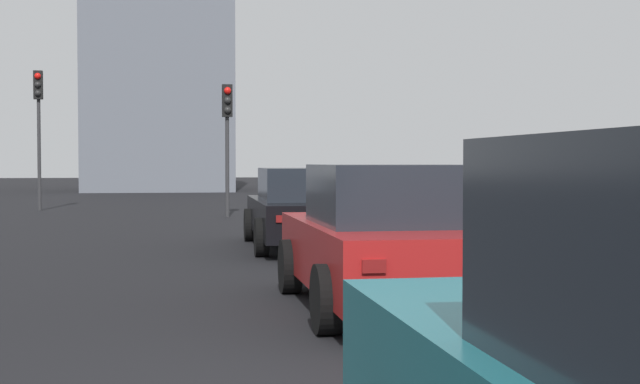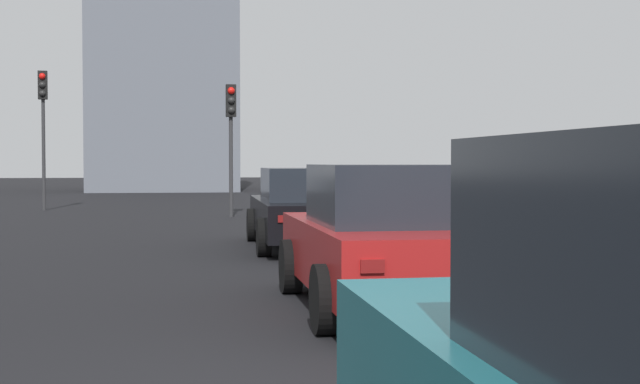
{
  "view_description": "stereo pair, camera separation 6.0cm",
  "coord_description": "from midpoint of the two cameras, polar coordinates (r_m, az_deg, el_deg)",
  "views": [
    {
      "loc": [
        -5.6,
        0.34,
        1.56
      ],
      "look_at": [
        3.32,
        -0.97,
        1.24
      ],
      "focal_mm": 48.98,
      "sensor_mm": 36.0,
      "label": 1
    },
    {
      "loc": [
        -5.61,
        0.28,
        1.56
      ],
      "look_at": [
        3.32,
        -0.97,
        1.24
      ],
      "focal_mm": 48.98,
      "sensor_mm": 36.0,
      "label": 2
    }
  ],
  "objects": [
    {
      "name": "car_black_left_lead",
      "position": [
        15.7,
        -0.69,
        -1.11
      ],
      "size": [
        4.57,
        2.02,
        1.44
      ],
      "rotation": [
        0.0,
        0.0,
        0.0
      ],
      "color": "black",
      "rests_on": "ground_plane"
    },
    {
      "name": "car_red_left_second",
      "position": [
        9.19,
        4.91,
        -3.14
      ],
      "size": [
        4.09,
        2.1,
        1.53
      ],
      "rotation": [
        0.0,
        0.0,
        0.02
      ],
      "color": "maroon",
      "rests_on": "ground_plane"
    },
    {
      "name": "traffic_light_near_left",
      "position": [
        29.12,
        -17.6,
        5.09
      ],
      "size": [
        0.32,
        0.29,
        4.43
      ],
      "rotation": [
        0.0,
        0.0,
        3.2
      ],
      "color": "#2D2D30",
      "rests_on": "ground_plane"
    },
    {
      "name": "traffic_light_near_right",
      "position": [
        24.54,
        -5.77,
        4.6
      ],
      "size": [
        0.32,
        0.29,
        3.7
      ],
      "rotation": [
        0.0,
        0.0,
        3.19
      ],
      "color": "#2D2D30",
      "rests_on": "ground_plane"
    },
    {
      "name": "building_facade_left",
      "position": [
        48.81,
        -10.05,
        9.79
      ],
      "size": [
        8.46,
        7.7,
        16.39
      ],
      "primitive_type": "cube",
      "color": "slate",
      "rests_on": "ground_plane"
    }
  ]
}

